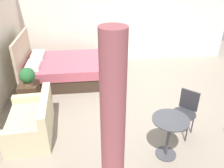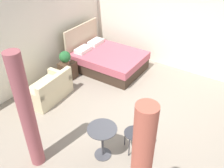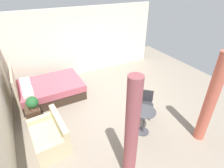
# 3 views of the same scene
# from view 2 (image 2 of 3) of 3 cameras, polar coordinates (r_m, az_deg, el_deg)

# --- Properties ---
(ground_plane) EXTENTS (8.40, 9.43, 0.02)m
(ground_plane) POSITION_cam_2_polar(r_m,az_deg,el_deg) (6.36, 5.86, -6.49)
(ground_plane) COLOR gray
(wall_back) EXTENTS (8.40, 0.12, 2.79)m
(wall_back) POSITION_cam_2_polar(r_m,az_deg,el_deg) (7.41, -16.17, 11.27)
(wall_back) COLOR silver
(wall_back) RESTS_ON ground
(wall_right) EXTENTS (0.12, 6.43, 2.79)m
(wall_right) POSITION_cam_2_polar(r_m,az_deg,el_deg) (7.85, 16.30, 12.51)
(wall_right) COLOR silver
(wall_right) RESTS_ON ground
(bed) EXTENTS (1.63, 2.19, 1.29)m
(bed) POSITION_cam_2_polar(r_m,az_deg,el_deg) (7.95, -1.16, 5.64)
(bed) COLOR #38281E
(bed) RESTS_ON ground
(couch) EXTENTS (1.29, 0.86, 0.77)m
(couch) POSITION_cam_2_polar(r_m,az_deg,el_deg) (6.84, -14.47, -1.33)
(couch) COLOR beige
(couch) RESTS_ON ground
(nightstand) EXTENTS (0.46, 0.41, 0.52)m
(nightstand) POSITION_cam_2_polar(r_m,az_deg,el_deg) (7.60, -10.14, 3.13)
(nightstand) COLOR #473323
(nightstand) RESTS_ON ground
(potted_plant) EXTENTS (0.33, 0.33, 0.43)m
(potted_plant) POSITION_cam_2_polar(r_m,az_deg,el_deg) (7.27, -10.81, 6.05)
(potted_plant) COLOR brown
(potted_plant) RESTS_ON nightstand
(vase) EXTENTS (0.10, 0.10, 0.15)m
(vase) POSITION_cam_2_polar(r_m,az_deg,el_deg) (7.54, -10.03, 5.82)
(vase) COLOR silver
(vase) RESTS_ON nightstand
(balcony_table) EXTENTS (0.59, 0.59, 0.75)m
(balcony_table) POSITION_cam_2_polar(r_m,az_deg,el_deg) (4.98, -2.24, -12.16)
(balcony_table) COLOR #3F3F44
(balcony_table) RESTS_ON ground
(cafe_chair_near_window) EXTENTS (0.60, 0.60, 0.87)m
(cafe_chair_near_window) POSITION_cam_2_polar(r_m,az_deg,el_deg) (5.12, 6.13, -10.51)
(cafe_chair_near_window) COLOR #2D2D33
(cafe_chair_near_window) RESTS_ON ground
(curtain_right) EXTENTS (0.27, 0.27, 2.46)m
(curtain_right) POSITION_cam_2_polar(r_m,az_deg,el_deg) (4.62, -19.04, -6.73)
(curtain_right) COLOR #994C51
(curtain_right) RESTS_ON ground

